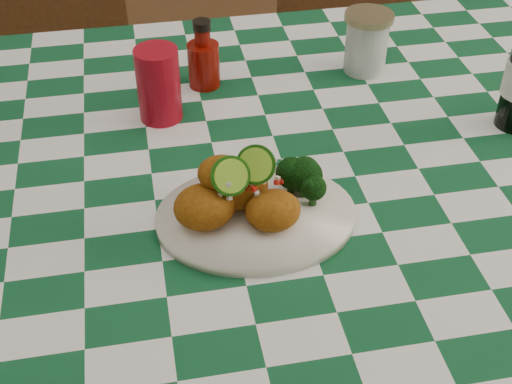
{
  "coord_description": "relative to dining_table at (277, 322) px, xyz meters",
  "views": [
    {
      "loc": [
        -0.21,
        -0.88,
        1.46
      ],
      "look_at": [
        -0.07,
        -0.14,
        0.84
      ],
      "focal_mm": 50.0,
      "sensor_mm": 36.0,
      "label": 1
    }
  ],
  "objects": [
    {
      "name": "plate",
      "position": [
        -0.07,
        -0.14,
        0.4
      ],
      "size": [
        0.29,
        0.23,
        0.02
      ],
      "primitive_type": null,
      "rotation": [
        0.0,
        0.0,
        -0.05
      ],
      "color": "white",
      "rests_on": "dining_table"
    },
    {
      "name": "red_tumbler",
      "position": [
        -0.18,
        0.16,
        0.46
      ],
      "size": [
        0.08,
        0.08,
        0.13
      ],
      "primitive_type": "cylinder",
      "rotation": [
        0.0,
        0.0,
        0.05
      ],
      "color": "maroon",
      "rests_on": "dining_table"
    },
    {
      "name": "broccoli_side",
      "position": [
        0.01,
        -0.13,
        0.44
      ],
      "size": [
        0.07,
        0.07,
        0.06
      ],
      "primitive_type": null,
      "color": "black",
      "rests_on": "plate"
    },
    {
      "name": "mason_jar",
      "position": [
        0.21,
        0.25,
        0.45
      ],
      "size": [
        0.11,
        0.11,
        0.11
      ],
      "primitive_type": null,
      "rotation": [
        0.0,
        0.0,
        -0.31
      ],
      "color": "#B2BCBA",
      "rests_on": "dining_table"
    },
    {
      "name": "fried_chicken_pile",
      "position": [
        -0.08,
        -0.14,
        0.46
      ],
      "size": [
        0.16,
        0.12,
        0.1
      ],
      "primitive_type": null,
      "color": "#8B520D",
      "rests_on": "plate"
    },
    {
      "name": "ketchup_bottle",
      "position": [
        -0.09,
        0.25,
        0.46
      ],
      "size": [
        0.07,
        0.07,
        0.13
      ],
      "primitive_type": null,
      "rotation": [
        0.0,
        0.0,
        0.23
      ],
      "color": "#6E0C05",
      "rests_on": "dining_table"
    },
    {
      "name": "wooden_chair_right",
      "position": [
        0.37,
        0.74,
        0.09
      ],
      "size": [
        0.56,
        0.58,
        0.97
      ],
      "primitive_type": null,
      "rotation": [
        0.0,
        0.0,
        -0.3
      ],
      "color": "#472814",
      "rests_on": "ground"
    },
    {
      "name": "wooden_chair_left",
      "position": [
        -0.46,
        0.74,
        0.09
      ],
      "size": [
        0.49,
        0.51,
        0.97
      ],
      "primitive_type": null,
      "rotation": [
        0.0,
        0.0,
        -0.1
      ],
      "color": "#472814",
      "rests_on": "ground"
    },
    {
      "name": "dining_table",
      "position": [
        0.0,
        0.0,
        0.0
      ],
      "size": [
        1.66,
        1.06,
        0.79
      ],
      "primitive_type": null,
      "color": "#104B27",
      "rests_on": "ground"
    }
  ]
}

